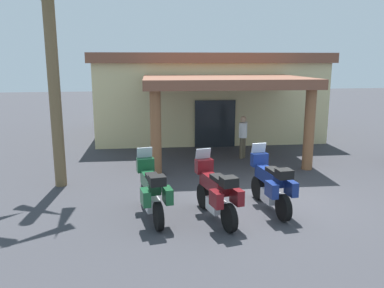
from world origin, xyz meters
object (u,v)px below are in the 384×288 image
motel_building (205,94)px  motorcycle_green (152,191)px  pedestrian (243,134)px  motorcycle_maroon (216,192)px  motorcycle_blue (271,184)px  palm_tree_roadside (50,22)px

motel_building → motorcycle_green: bearing=-104.5°
motorcycle_green → pedestrian: 6.74m
motorcycle_maroon → pedestrian: pedestrian is taller
motorcycle_blue → motorcycle_green: bearing=86.3°
motel_building → palm_tree_roadside: palm_tree_roadside is taller
pedestrian → palm_tree_roadside: bearing=-110.6°
pedestrian → motel_building: bearing=143.8°
motel_building → motorcycle_green: (-3.39, -10.90, -1.42)m
motel_building → motorcycle_green: size_ratio=5.33×
motel_building → motorcycle_maroon: size_ratio=5.37×
motorcycle_blue → pedestrian: size_ratio=1.32×
motorcycle_maroon → motorcycle_blue: (1.54, 0.41, 0.00)m
motorcycle_maroon → palm_tree_roadside: 6.80m
motorcycle_maroon → pedestrian: 6.30m
motel_building → palm_tree_roadside: 10.32m
motorcycle_blue → motorcycle_maroon: bearing=100.0°
motorcycle_maroon → motorcycle_blue: size_ratio=0.99×
motorcycle_green → motorcycle_blue: 3.08m
motel_building → pedestrian: (0.50, -5.41, -1.14)m
motel_building → motorcycle_maroon: 11.49m
motorcycle_green → pedestrian: size_ratio=1.31×
palm_tree_roadside → motorcycle_green: bearing=-48.7°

